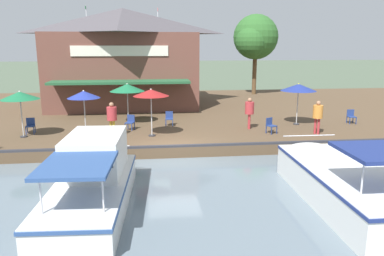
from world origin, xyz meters
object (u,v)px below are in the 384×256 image
cafe_chair_far_corner_seat (351,116)px  person_near_entrance (318,113)px  waterfront_restaurant (124,57)px  patio_umbrella_by_entrance (20,96)px  patio_umbrella_back_row (298,88)px  tree_upstream_bank (255,38)px  patio_umbrella_near_quay_edge (151,93)px  cafe_chair_under_first_umbrella (130,122)px  cafe_chair_back_row_seat (30,125)px  person_at_quay_edge (250,109)px  cafe_chair_beside_entrance (271,125)px  tree_downstream_bank (131,39)px  person_mid_patio (112,115)px  motorboat_outer_channel (340,178)px  cafe_chair_mid_patio (169,118)px  patio_umbrella_mid_patio_left (127,88)px  motorboat_fourth_along (95,178)px  patio_umbrella_far_corner (84,95)px

cafe_chair_far_corner_seat → person_near_entrance: 4.15m
waterfront_restaurant → patio_umbrella_by_entrance: 11.63m
patio_umbrella_back_row → tree_upstream_bank: 14.35m
patio_umbrella_back_row → patio_umbrella_near_quay_edge: patio_umbrella_near_quay_edge is taller
patio_umbrella_by_entrance → patio_umbrella_near_quay_edge: 6.70m
patio_umbrella_back_row → cafe_chair_under_first_umbrella: size_ratio=2.94×
cafe_chair_back_row_seat → person_at_quay_edge: bearing=89.0°
cafe_chair_under_first_umbrella → patio_umbrella_back_row: bearing=91.7°
cafe_chair_far_corner_seat → tree_upstream_bank: 15.04m
cafe_chair_back_row_seat → person_near_entrance: (1.91, 15.41, 0.68)m
waterfront_restaurant → patio_umbrella_back_row: (9.11, 10.72, -1.56)m
cafe_chair_beside_entrance → tree_downstream_bank: 18.49m
cafe_chair_under_first_umbrella → person_mid_patio: bearing=-29.3°
motorboat_outer_channel → cafe_chair_mid_patio: bearing=-151.4°
cafe_chair_back_row_seat → cafe_chair_beside_entrance: bearing=83.6°
patio_umbrella_mid_patio_left → cafe_chair_far_corner_seat: bearing=83.6°
motorboat_fourth_along → cafe_chair_far_corner_seat: bearing=121.8°
cafe_chair_beside_entrance → cafe_chair_far_corner_seat: size_ratio=1.00×
waterfront_restaurant → motorboat_outer_channel: waterfront_restaurant is taller
waterfront_restaurant → person_near_entrance: size_ratio=6.29×
tree_upstream_bank → cafe_chair_mid_patio: bearing=-33.5°
patio_umbrella_by_entrance → person_mid_patio: patio_umbrella_by_entrance is taller
patio_umbrella_near_quay_edge → cafe_chair_under_first_umbrella: size_ratio=2.97×
patio_umbrella_near_quay_edge → person_at_quay_edge: (-1.13, 5.58, -1.16)m
patio_umbrella_back_row → cafe_chair_back_row_seat: 15.40m
cafe_chair_under_first_umbrella → tree_upstream_bank: (-14.27, 11.14, 4.84)m
person_near_entrance → waterfront_restaurant: bearing=-137.0°
patio_umbrella_by_entrance → motorboat_outer_channel: patio_umbrella_by_entrance is taller
cafe_chair_beside_entrance → cafe_chair_back_row_seat: bearing=-96.4°
patio_umbrella_mid_patio_left → cafe_chair_under_first_umbrella: (1.74, 0.20, -1.73)m
patio_umbrella_near_quay_edge → motorboat_fourth_along: bearing=-16.2°
tree_downstream_bank → patio_umbrella_far_corner: bearing=-7.1°
patio_umbrella_mid_patio_left → cafe_chair_back_row_seat: 5.80m
patio_umbrella_by_entrance → cafe_chair_mid_patio: (-1.94, 7.74, -1.71)m
patio_umbrella_mid_patio_left → patio_umbrella_back_row: bearing=82.0°
patio_umbrella_back_row → patio_umbrella_mid_patio_left: 10.24m
patio_umbrella_back_row → cafe_chair_mid_patio: bearing=-94.1°
patio_umbrella_far_corner → person_at_quay_edge: bearing=92.9°
cafe_chair_far_corner_seat → cafe_chair_back_row_seat: 18.73m
patio_umbrella_far_corner → cafe_chair_back_row_seat: 3.53m
person_mid_patio → cafe_chair_under_first_umbrella: bearing=150.7°
person_mid_patio → person_at_quay_edge: 7.69m
patio_umbrella_by_entrance → person_mid_patio: size_ratio=1.33×
cafe_chair_beside_entrance → cafe_chair_far_corner_seat: bearing=108.8°
cafe_chair_back_row_seat → motorboat_outer_channel: motorboat_outer_channel is taller
cafe_chair_far_corner_seat → tree_downstream_bank: size_ratio=0.12×
person_mid_patio → person_near_entrance: (0.69, 10.92, -0.01)m
person_mid_patio → person_near_entrance: 10.94m
cafe_chair_mid_patio → tree_downstream_bank: bearing=-168.6°
person_near_entrance → motorboat_outer_channel: (6.99, -2.33, -1.01)m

